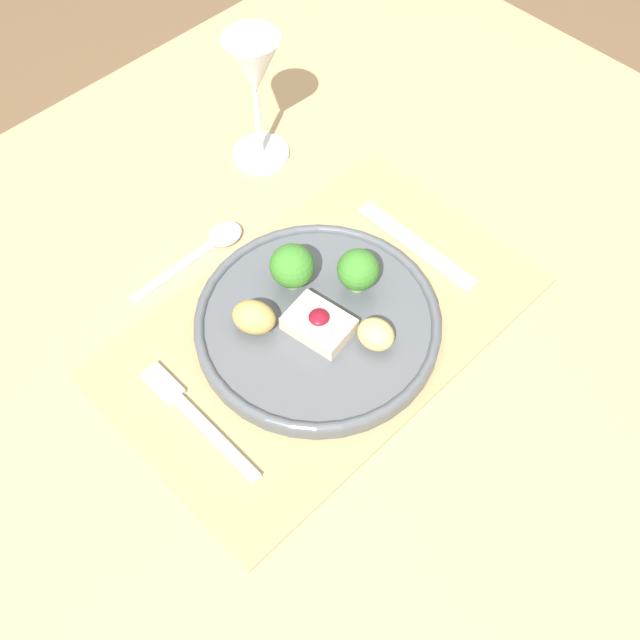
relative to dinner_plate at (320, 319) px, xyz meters
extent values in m
plane|color=brown|center=(0.01, 0.00, -0.78)|extent=(8.00, 8.00, 0.00)
cube|color=tan|center=(0.01, 0.00, -0.03)|extent=(1.31, 1.08, 0.03)
cylinder|color=tan|center=(0.59, 0.47, -0.41)|extent=(0.06, 0.06, 0.73)
cube|color=#9E895B|center=(0.01, 0.00, -0.02)|extent=(0.49, 0.30, 0.00)
cylinder|color=#4C5156|center=(0.00, 0.00, -0.01)|extent=(0.28, 0.28, 0.02)
torus|color=#4C5156|center=(0.00, 0.00, 0.00)|extent=(0.28, 0.28, 0.01)
cube|color=beige|center=(-0.01, -0.01, 0.01)|extent=(0.06, 0.08, 0.02)
ellipsoid|color=maroon|center=(-0.01, -0.01, 0.02)|extent=(0.02, 0.02, 0.01)
cylinder|color=#84B256|center=(0.01, 0.06, 0.01)|extent=(0.01, 0.01, 0.02)
sphere|color=#387A28|center=(0.01, 0.06, 0.04)|extent=(0.05, 0.05, 0.05)
cylinder|color=#84B256|center=(0.06, 0.00, 0.01)|extent=(0.01, 0.01, 0.02)
sphere|color=#387A28|center=(0.06, 0.00, 0.03)|extent=(0.05, 0.05, 0.05)
ellipsoid|color=tan|center=(-0.06, 0.04, 0.02)|extent=(0.06, 0.06, 0.04)
ellipsoid|color=#DBBC6B|center=(0.02, -0.07, 0.02)|extent=(0.04, 0.05, 0.03)
cube|color=silver|center=(-0.18, -0.02, -0.01)|extent=(0.01, 0.13, 0.01)
cube|color=silver|center=(-0.18, 0.07, -0.01)|extent=(0.02, 0.05, 0.01)
cube|color=silver|center=(0.17, -0.05, -0.01)|extent=(0.02, 0.08, 0.01)
cube|color=silver|center=(0.17, 0.04, -0.01)|extent=(0.02, 0.10, 0.00)
cube|color=silver|center=(-0.07, 0.18, -0.02)|extent=(0.13, 0.01, 0.01)
ellipsoid|color=silver|center=(0.01, 0.18, -0.01)|extent=(0.04, 0.04, 0.01)
cylinder|color=white|center=(0.14, 0.26, -0.02)|extent=(0.08, 0.08, 0.01)
cylinder|color=white|center=(0.14, 0.26, 0.04)|extent=(0.01, 0.01, 0.10)
cone|color=white|center=(0.14, 0.26, 0.13)|extent=(0.07, 0.07, 0.08)
camera|label=1|loc=(-0.33, -0.34, 0.70)|focal=42.00mm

